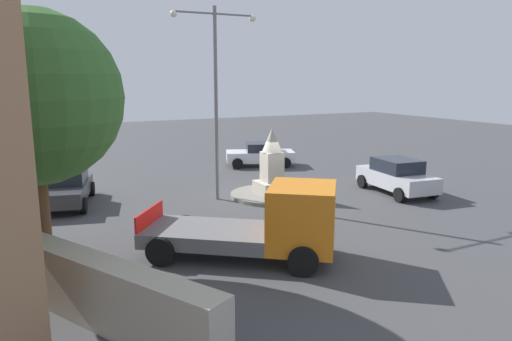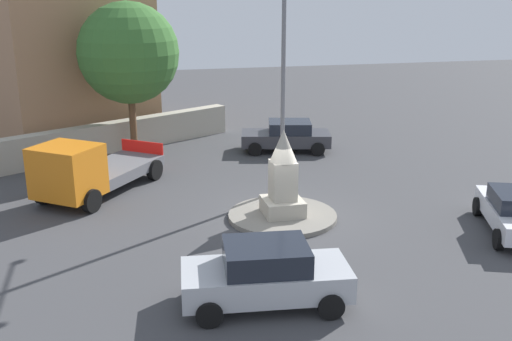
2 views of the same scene
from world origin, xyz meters
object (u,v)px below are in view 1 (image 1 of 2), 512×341
object	(u,v)px
car_silver_near_island	(396,176)
car_white_parked_left	(260,154)
tree_near_wall	(34,98)
monument	(272,165)
car_dark_grey_passing	(65,187)
truck_orange_far_side	(268,224)
streetlamp	(216,85)

from	to	relation	value
car_silver_near_island	car_white_parked_left	world-z (taller)	car_silver_near_island
tree_near_wall	monument	bearing A→B (deg)	-154.60
car_dark_grey_passing	truck_orange_far_side	world-z (taller)	truck_orange_far_side
car_silver_near_island	tree_near_wall	size ratio (longest dim) A/B	0.61
monument	truck_orange_far_side	distance (m)	7.50
car_dark_grey_passing	streetlamp	bearing A→B (deg)	161.78
streetlamp	car_white_parked_left	world-z (taller)	streetlamp
streetlamp	truck_orange_far_side	size ratio (longest dim) A/B	1.41
car_dark_grey_passing	truck_orange_far_side	distance (m)	10.33
streetlamp	tree_near_wall	xyz separation A→B (m)	(7.18, 5.19, -0.22)
streetlamp	car_silver_near_island	distance (m)	9.25
car_dark_grey_passing	car_white_parked_left	world-z (taller)	car_dark_grey_passing
streetlamp	car_silver_near_island	world-z (taller)	streetlamp
car_silver_near_island	car_white_parked_left	distance (m)	9.28
car_white_parked_left	truck_orange_far_side	world-z (taller)	truck_orange_far_side
truck_orange_far_side	car_white_parked_left	bearing A→B (deg)	-116.49
monument	truck_orange_far_side	size ratio (longest dim) A/B	0.51
streetlamp	car_white_parked_left	distance (m)	9.28
tree_near_wall	car_silver_near_island	bearing A→B (deg)	-170.50
streetlamp	truck_orange_far_side	world-z (taller)	streetlamp
car_white_parked_left	tree_near_wall	xyz separation A→B (m)	(12.55, 11.46, 4.02)
monument	tree_near_wall	world-z (taller)	tree_near_wall
monument	car_white_parked_left	distance (m)	7.59
car_silver_near_island	truck_orange_far_side	world-z (taller)	truck_orange_far_side
car_silver_near_island	tree_near_wall	distance (m)	15.71
car_dark_grey_passing	tree_near_wall	size ratio (longest dim) A/B	0.64
car_silver_near_island	truck_orange_far_side	xyz separation A→B (m)	(9.15, 4.49, 0.24)
monument	streetlamp	world-z (taller)	streetlamp
truck_orange_far_side	tree_near_wall	distance (m)	7.19
car_dark_grey_passing	tree_near_wall	world-z (taller)	tree_near_wall
streetlamp	tree_near_wall	bearing A→B (deg)	35.89
car_white_parked_left	tree_near_wall	size ratio (longest dim) A/B	0.62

